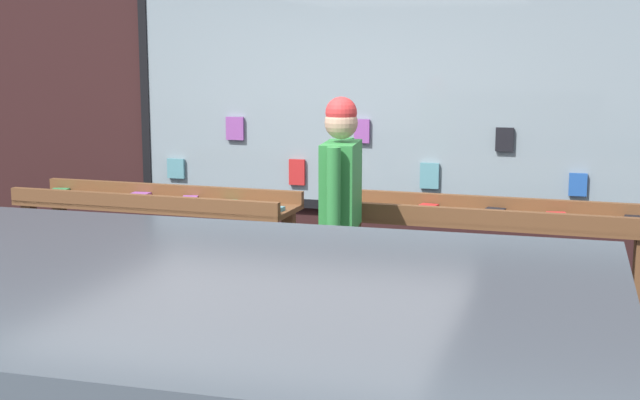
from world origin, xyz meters
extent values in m
plane|color=#2D2D33|center=(0.00, 0.00, 0.00)|extent=(40.00, 40.00, 0.00)
cube|color=#331919|center=(0.00, 2.40, 1.87)|extent=(8.09, 0.20, 3.74)
cube|color=#8C9EA8|center=(0.69, 2.27, 1.59)|extent=(5.44, 0.03, 1.95)
cube|color=black|center=(0.69, 2.27, 0.62)|extent=(5.52, 0.06, 0.08)
cube|color=black|center=(-2.03, 2.27, 1.59)|extent=(0.08, 0.06, 1.95)
cube|color=#5999A5|center=(-1.72, 2.23, 0.89)|extent=(0.17, 0.03, 0.18)
cube|color=#994CA5|center=(-1.12, 2.23, 1.28)|extent=(0.17, 0.03, 0.21)
cube|color=red|center=(-0.52, 2.23, 0.90)|extent=(0.15, 0.03, 0.23)
cube|color=#994CA5|center=(0.08, 2.23, 1.29)|extent=(0.14, 0.03, 0.21)
cube|color=#5999A5|center=(0.68, 2.23, 0.92)|extent=(0.16, 0.03, 0.22)
cube|color=black|center=(1.30, 2.23, 1.25)|extent=(0.15, 0.03, 0.20)
cube|color=#2659B2|center=(1.90, 2.23, 0.90)|extent=(0.14, 0.03, 0.19)
cube|color=brown|center=(-2.36, 0.84, 0.38)|extent=(0.09, 0.09, 0.75)
cube|color=brown|center=(-0.26, 0.80, 0.38)|extent=(0.09, 0.09, 0.75)
cube|color=brown|center=(-2.35, 1.26, 0.38)|extent=(0.09, 0.09, 0.75)
cube|color=brown|center=(-0.26, 1.23, 0.38)|extent=(0.09, 0.09, 0.75)
cube|color=brown|center=(-1.31, 1.03, 0.77)|extent=(2.30, 0.63, 0.04)
cube|color=brown|center=(-1.31, 0.77, 0.83)|extent=(2.29, 0.10, 0.12)
cube|color=brown|center=(-1.30, 1.29, 0.83)|extent=(2.29, 0.10, 0.12)
cube|color=#338C4C|center=(-2.29, 1.16, 0.81)|extent=(0.18, 0.23, 0.03)
cube|color=#338C4C|center=(-1.90, 1.06, 0.80)|extent=(0.20, 0.24, 0.02)
cube|color=#994CA5|center=(-1.54, 1.16, 0.81)|extent=(0.16, 0.22, 0.03)
cube|color=#994CA5|center=(-1.08, 1.16, 0.81)|extent=(0.16, 0.21, 0.03)
cube|color=#338C4C|center=(-0.74, 1.14, 0.80)|extent=(0.15, 0.23, 0.02)
cube|color=#5999A5|center=(-0.28, 0.90, 0.81)|extent=(0.16, 0.21, 0.03)
cube|color=brown|center=(0.26, 0.83, 0.39)|extent=(0.09, 0.09, 0.78)
cube|color=brown|center=(2.35, 0.79, 0.39)|extent=(0.09, 0.09, 0.78)
cube|color=brown|center=(0.27, 1.27, 0.39)|extent=(0.09, 0.09, 0.78)
cube|color=brown|center=(2.36, 1.24, 0.39)|extent=(0.09, 0.09, 0.78)
cube|color=brown|center=(1.31, 1.03, 0.80)|extent=(2.30, 0.65, 0.04)
cube|color=brown|center=(1.30, 0.76, 0.86)|extent=(2.29, 0.10, 0.12)
cube|color=brown|center=(1.31, 1.31, 0.86)|extent=(2.29, 0.10, 0.12)
cube|color=#994CA5|center=(0.28, 0.98, 0.84)|extent=(0.20, 0.25, 0.03)
cube|color=red|center=(0.85, 1.17, 0.84)|extent=(0.16, 0.21, 0.03)
cube|color=black|center=(1.34, 1.13, 0.84)|extent=(0.17, 0.24, 0.03)
cube|color=red|center=(1.79, 1.09, 0.84)|extent=(0.17, 0.23, 0.03)
cube|color=black|center=(2.31, 1.18, 0.84)|extent=(0.17, 0.20, 0.03)
cylinder|color=#2D334C|center=(0.41, 0.31, 0.41)|extent=(0.14, 0.14, 0.81)
cylinder|color=#2D334C|center=(0.39, 0.47, 0.41)|extent=(0.14, 0.14, 0.81)
cube|color=#338C3F|center=(0.40, 0.39, 1.10)|extent=(0.27, 0.48, 0.58)
cylinder|color=#338C3F|center=(0.44, 0.10, 1.12)|extent=(0.09, 0.09, 0.55)
cylinder|color=#338C3F|center=(0.37, 0.67, 1.12)|extent=(0.09, 0.09, 0.55)
sphere|color=tan|center=(0.40, 0.39, 1.52)|extent=(0.22, 0.22, 0.22)
sphere|color=red|center=(0.40, 0.39, 1.59)|extent=(0.21, 0.21, 0.21)
ellipsoid|color=white|center=(0.79, 0.12, 0.30)|extent=(0.34, 0.39, 0.20)
ellipsoid|color=black|center=(0.79, 0.12, 0.31)|extent=(0.28, 0.28, 0.21)
sphere|color=white|center=(0.69, 0.30, 0.34)|extent=(0.18, 0.18, 0.18)
cylinder|color=white|center=(0.88, -0.05, 0.33)|extent=(0.07, 0.10, 0.12)
cylinder|color=white|center=(0.78, 0.23, 0.10)|extent=(0.04, 0.04, 0.20)
cylinder|color=white|center=(0.69, 0.18, 0.10)|extent=(0.04, 0.04, 0.20)
cylinder|color=white|center=(0.88, 0.06, 0.10)|extent=(0.04, 0.04, 0.20)
cylinder|color=white|center=(0.79, 0.01, 0.10)|extent=(0.04, 0.04, 0.20)
cube|color=#4C5660|center=(0.93, -3.14, 1.13)|extent=(2.42, 1.58, 0.56)
camera|label=1|loc=(1.99, -5.27, 2.02)|focal=50.00mm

